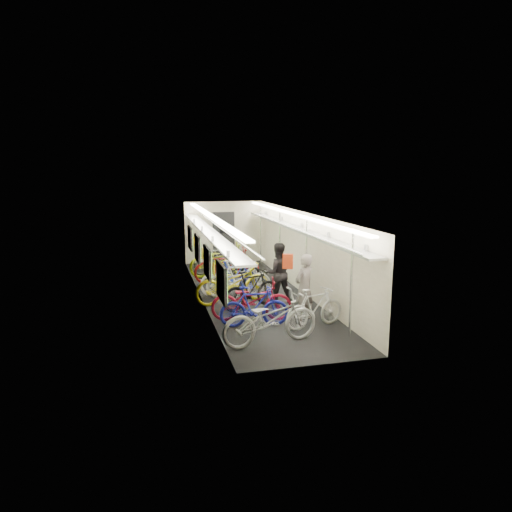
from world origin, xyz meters
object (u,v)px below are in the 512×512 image
bicycle_0 (270,319)px  bicycle_1 (254,307)px  passenger_near (304,287)px  backpack (288,261)px  passenger_mid (278,273)px

bicycle_0 → bicycle_1: (-0.07, 1.14, -0.07)m
bicycle_1 → bicycle_0: bearing=-169.8°
passenger_near → backpack: (-0.12, 0.91, 0.47)m
bicycle_0 → passenger_mid: (1.03, 2.94, 0.27)m
passenger_near → passenger_mid: passenger_mid is taller
bicycle_1 → backpack: backpack is taller
backpack → bicycle_0: bearing=-91.7°
bicycle_1 → passenger_mid: passenger_mid is taller
passenger_near → bicycle_0: bearing=16.7°
bicycle_0 → bicycle_1: bearing=-5.5°
bicycle_1 → passenger_near: bearing=-74.1°
bicycle_1 → passenger_near: 1.34m
bicycle_0 → backpack: bearing=-34.8°
bicycle_0 → passenger_near: (1.21, 1.34, 0.26)m
passenger_near → passenger_mid: 1.61m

